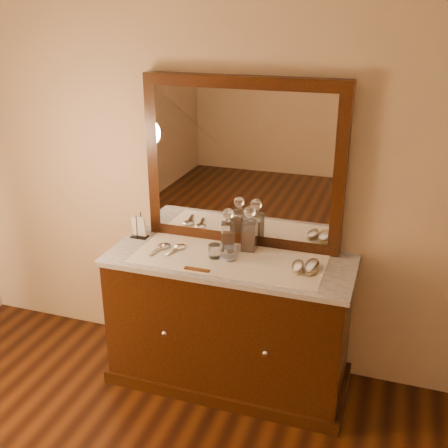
{
  "coord_description": "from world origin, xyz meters",
  "views": [
    {
      "loc": [
        0.87,
        -0.71,
        2.19
      ],
      "look_at": [
        0.0,
        1.85,
        1.1
      ],
      "focal_mm": 43.01,
      "sensor_mm": 36.0,
      "label": 1
    }
  ],
  "objects_px": {
    "decanter_right": "(249,233)",
    "hand_mirror_outer": "(162,247)",
    "dresser_cabinet": "(229,323)",
    "brush_far": "(312,267)",
    "mirror_frame": "(243,163)",
    "napkin_rack": "(139,228)",
    "decanter_left": "(228,234)",
    "brush_near": "(298,267)",
    "hand_mirror_inner": "(178,248)",
    "pin_dish": "(227,257)",
    "comb": "(197,269)"
  },
  "relations": [
    {
      "from": "decanter_right",
      "to": "hand_mirror_inner",
      "type": "distance_m",
      "value": 0.44
    },
    {
      "from": "napkin_rack",
      "to": "decanter_left",
      "type": "height_order",
      "value": "decanter_left"
    },
    {
      "from": "dresser_cabinet",
      "to": "decanter_right",
      "type": "height_order",
      "value": "decanter_right"
    },
    {
      "from": "dresser_cabinet",
      "to": "decanter_left",
      "type": "height_order",
      "value": "decanter_left"
    },
    {
      "from": "dresser_cabinet",
      "to": "brush_far",
      "type": "distance_m",
      "value": 0.67
    },
    {
      "from": "pin_dish",
      "to": "hand_mirror_outer",
      "type": "relative_size",
      "value": 0.43
    },
    {
      "from": "comb",
      "to": "napkin_rack",
      "type": "bearing_deg",
      "value": 147.44
    },
    {
      "from": "brush_near",
      "to": "decanter_left",
      "type": "bearing_deg",
      "value": 163.24
    },
    {
      "from": "napkin_rack",
      "to": "hand_mirror_outer",
      "type": "height_order",
      "value": "napkin_rack"
    },
    {
      "from": "brush_near",
      "to": "brush_far",
      "type": "bearing_deg",
      "value": 15.09
    },
    {
      "from": "mirror_frame",
      "to": "hand_mirror_inner",
      "type": "bearing_deg",
      "value": -144.86
    },
    {
      "from": "brush_far",
      "to": "hand_mirror_outer",
      "type": "height_order",
      "value": "brush_far"
    },
    {
      "from": "brush_far",
      "to": "hand_mirror_outer",
      "type": "xyz_separation_m",
      "value": [
        -0.91,
        0.01,
        -0.02
      ]
    },
    {
      "from": "dresser_cabinet",
      "to": "pin_dish",
      "type": "distance_m",
      "value": 0.45
    },
    {
      "from": "decanter_left",
      "to": "decanter_right",
      "type": "height_order",
      "value": "decanter_right"
    },
    {
      "from": "dresser_cabinet",
      "to": "hand_mirror_inner",
      "type": "height_order",
      "value": "hand_mirror_inner"
    },
    {
      "from": "comb",
      "to": "mirror_frame",
      "type": "bearing_deg",
      "value": 74.89
    },
    {
      "from": "dresser_cabinet",
      "to": "mirror_frame",
      "type": "xyz_separation_m",
      "value": [
        0.0,
        0.25,
        0.94
      ]
    },
    {
      "from": "mirror_frame",
      "to": "napkin_rack",
      "type": "distance_m",
      "value": 0.78
    },
    {
      "from": "napkin_rack",
      "to": "brush_near",
      "type": "relative_size",
      "value": 1.03
    },
    {
      "from": "dresser_cabinet",
      "to": "napkin_rack",
      "type": "height_order",
      "value": "napkin_rack"
    },
    {
      "from": "dresser_cabinet",
      "to": "decanter_right",
      "type": "relative_size",
      "value": 5.07
    },
    {
      "from": "pin_dish",
      "to": "brush_far",
      "type": "bearing_deg",
      "value": 0.05
    },
    {
      "from": "dresser_cabinet",
      "to": "decanter_left",
      "type": "distance_m",
      "value": 0.56
    },
    {
      "from": "dresser_cabinet",
      "to": "hand_mirror_inner",
      "type": "bearing_deg",
      "value": 177.71
    },
    {
      "from": "decanter_right",
      "to": "hand_mirror_outer",
      "type": "xyz_separation_m",
      "value": [
        -0.5,
        -0.15,
        -0.1
      ]
    },
    {
      "from": "pin_dish",
      "to": "napkin_rack",
      "type": "distance_m",
      "value": 0.64
    },
    {
      "from": "decanter_left",
      "to": "brush_near",
      "type": "distance_m",
      "value": 0.47
    },
    {
      "from": "pin_dish",
      "to": "brush_far",
      "type": "height_order",
      "value": "brush_far"
    },
    {
      "from": "brush_near",
      "to": "decanter_right",
      "type": "bearing_deg",
      "value": 152.17
    },
    {
      "from": "mirror_frame",
      "to": "hand_mirror_inner",
      "type": "xyz_separation_m",
      "value": [
        -0.33,
        -0.23,
        -0.49
      ]
    },
    {
      "from": "decanter_right",
      "to": "pin_dish",
      "type": "bearing_deg",
      "value": -119.9
    },
    {
      "from": "brush_near",
      "to": "comb",
      "type": "bearing_deg",
      "value": -161.49
    },
    {
      "from": "brush_near",
      "to": "hand_mirror_inner",
      "type": "relative_size",
      "value": 0.82
    },
    {
      "from": "brush_far",
      "to": "decanter_right",
      "type": "bearing_deg",
      "value": 159.1
    },
    {
      "from": "pin_dish",
      "to": "brush_near",
      "type": "relative_size",
      "value": 0.57
    },
    {
      "from": "mirror_frame",
      "to": "comb",
      "type": "distance_m",
      "value": 0.68
    },
    {
      "from": "decanter_right",
      "to": "hand_mirror_outer",
      "type": "distance_m",
      "value": 0.53
    },
    {
      "from": "pin_dish",
      "to": "hand_mirror_inner",
      "type": "bearing_deg",
      "value": 174.39
    },
    {
      "from": "dresser_cabinet",
      "to": "mirror_frame",
      "type": "distance_m",
      "value": 0.97
    },
    {
      "from": "mirror_frame",
      "to": "hand_mirror_outer",
      "type": "height_order",
      "value": "mirror_frame"
    },
    {
      "from": "brush_near",
      "to": "hand_mirror_inner",
      "type": "height_order",
      "value": "brush_near"
    },
    {
      "from": "decanter_left",
      "to": "brush_far",
      "type": "distance_m",
      "value": 0.54
    },
    {
      "from": "decanter_left",
      "to": "decanter_right",
      "type": "bearing_deg",
      "value": 17.8
    },
    {
      "from": "mirror_frame",
      "to": "hand_mirror_outer",
      "type": "bearing_deg",
      "value": -148.98
    },
    {
      "from": "brush_near",
      "to": "hand_mirror_outer",
      "type": "bearing_deg",
      "value": 178.14
    },
    {
      "from": "decanter_left",
      "to": "brush_far",
      "type": "height_order",
      "value": "decanter_left"
    },
    {
      "from": "brush_near",
      "to": "hand_mirror_outer",
      "type": "distance_m",
      "value": 0.83
    },
    {
      "from": "mirror_frame",
      "to": "dresser_cabinet",
      "type": "bearing_deg",
      "value": -90.0
    },
    {
      "from": "hand_mirror_inner",
      "to": "brush_near",
      "type": "bearing_deg",
      "value": -3.94
    }
  ]
}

